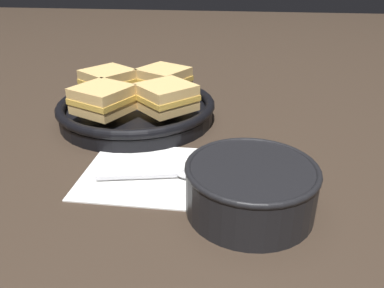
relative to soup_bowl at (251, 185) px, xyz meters
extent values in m
plane|color=#382B21|center=(-0.11, 0.09, -0.04)|extent=(4.00, 4.00, 0.00)
cube|color=white|center=(-0.14, 0.07, -0.03)|extent=(0.21, 0.18, 0.00)
cylinder|color=black|center=(0.00, 0.00, -0.01)|extent=(0.16, 0.16, 0.06)
cylinder|color=#C14C19|center=(0.00, 0.00, 0.01)|extent=(0.14, 0.14, 0.01)
torus|color=black|center=(0.00, 0.00, 0.02)|extent=(0.16, 0.16, 0.01)
cube|color=silver|center=(-0.16, 0.05, -0.03)|extent=(0.11, 0.03, 0.01)
ellipsoid|color=silver|center=(-0.08, 0.07, -0.03)|extent=(0.06, 0.04, 0.01)
cylinder|color=black|center=(-0.22, 0.27, -0.02)|extent=(0.30, 0.30, 0.02)
torus|color=black|center=(-0.22, 0.27, 0.00)|extent=(0.30, 0.30, 0.02)
cube|color=#DBB26B|center=(-0.18, 0.34, 0.01)|extent=(0.12, 0.12, 0.02)
cube|color=gold|center=(-0.18, 0.34, 0.03)|extent=(0.12, 0.12, 0.01)
cube|color=#DBB26B|center=(-0.18, 0.34, 0.04)|extent=(0.12, 0.12, 0.02)
cube|color=#DBB26B|center=(-0.29, 0.31, 0.01)|extent=(0.12, 0.12, 0.02)
cube|color=gold|center=(-0.29, 0.31, 0.03)|extent=(0.12, 0.12, 0.01)
cube|color=#DBB26B|center=(-0.29, 0.31, 0.04)|extent=(0.12, 0.12, 0.02)
cube|color=#DBB26B|center=(-0.26, 0.20, 0.01)|extent=(0.11, 0.11, 0.02)
cube|color=gold|center=(-0.26, 0.20, 0.03)|extent=(0.12, 0.12, 0.01)
cube|color=#DBB26B|center=(-0.26, 0.20, 0.04)|extent=(0.11, 0.11, 0.02)
cube|color=#DBB26B|center=(-0.15, 0.23, 0.01)|extent=(0.12, 0.12, 0.02)
cube|color=gold|center=(-0.15, 0.23, 0.03)|extent=(0.13, 0.13, 0.01)
cube|color=#DBB26B|center=(-0.15, 0.23, 0.04)|extent=(0.12, 0.12, 0.02)
camera|label=1|loc=(-0.02, -0.40, 0.25)|focal=35.00mm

